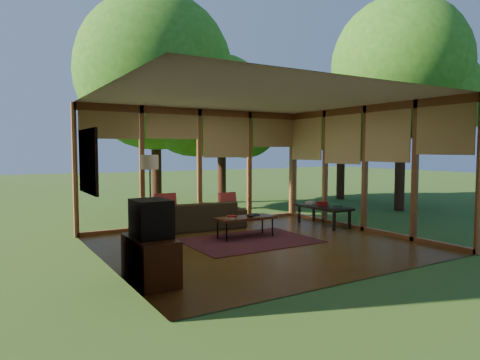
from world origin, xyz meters
TOP-DOWN VIEW (x-y plane):
  - floor at (0.00, 0.00)m, footprint 5.50×5.50m
  - ceiling at (0.00, 0.00)m, footprint 5.50×5.50m
  - wall_left at (-2.75, 0.00)m, footprint 0.04×5.00m
  - wall_front at (0.00, -2.50)m, footprint 5.50×0.04m
  - window_wall_back at (0.00, 2.50)m, footprint 5.50×0.12m
  - window_wall_right at (2.75, 0.00)m, footprint 0.12×5.00m
  - exterior_lawn at (8.00, 8.00)m, footprint 40.00×40.00m
  - tree_nw at (-0.02, 5.36)m, footprint 4.46×4.46m
  - tree_ne at (2.55, 6.17)m, footprint 3.20×3.20m
  - tree_se at (5.91, 1.67)m, footprint 3.84×3.84m
  - tree_far at (6.49, 4.71)m, footprint 2.64×2.64m
  - rug at (0.03, 0.36)m, footprint 2.43×1.72m
  - sofa at (-0.31, 2.00)m, footprint 2.16×1.01m
  - pillow_left at (-1.06, 1.95)m, footprint 0.45×0.24m
  - pillow_right at (0.44, 1.95)m, footprint 0.39×0.21m
  - ct_book_lower at (-0.23, 0.61)m, footprint 0.24×0.22m
  - ct_book_upper at (-0.23, 0.61)m, footprint 0.20×0.17m
  - ct_book_side at (0.37, 0.74)m, footprint 0.20×0.16m
  - ct_bowl at (0.17, 0.56)m, footprint 0.16×0.16m
  - media_cabinet at (-2.47, -1.11)m, footprint 0.50×1.00m
  - television at (-2.45, -1.11)m, footprint 0.45×0.55m
  - console_book_a at (2.40, 0.51)m, footprint 0.25×0.21m
  - console_book_b at (2.40, 0.96)m, footprint 0.27×0.24m
  - console_book_c at (2.40, 1.36)m, footprint 0.29×0.26m
  - floor_lamp at (-1.34, 2.08)m, footprint 0.36×0.36m
  - coffee_table at (0.12, 0.66)m, footprint 1.20×0.50m
  - side_console at (2.40, 0.91)m, footprint 0.60×1.40m
  - wall_painting at (-2.71, 1.40)m, footprint 0.06×1.35m

SIDE VIEW (x-z plane):
  - exterior_lawn at x=8.00m, z-range -0.01..-0.01m
  - floor at x=0.00m, z-range 0.00..0.00m
  - rug at x=0.03m, z-range 0.00..0.01m
  - media_cabinet at x=-2.47m, z-range 0.00..0.60m
  - sofa at x=-0.31m, z-range 0.00..0.61m
  - coffee_table at x=0.12m, z-range 0.18..0.60m
  - side_console at x=2.40m, z-range 0.18..0.64m
  - ct_book_side at x=0.37m, z-range 0.42..0.45m
  - ct_book_lower at x=-0.23m, z-range 0.42..0.45m
  - ct_bowl at x=0.17m, z-range 0.42..0.50m
  - ct_book_upper at x=-0.23m, z-range 0.45..0.49m
  - console_book_c at x=2.40m, z-range 0.45..0.52m
  - console_book_a at x=2.40m, z-range 0.46..0.53m
  - console_book_b at x=2.40m, z-range 0.45..0.56m
  - pillow_right at x=0.44m, z-range 0.37..0.78m
  - pillow_left at x=-1.06m, z-range 0.37..0.84m
  - television at x=-2.45m, z-range 0.60..1.10m
  - wall_left at x=-2.75m, z-range 0.00..2.70m
  - wall_front at x=0.00m, z-range 0.00..2.70m
  - window_wall_back at x=0.00m, z-range 0.00..2.70m
  - window_wall_right at x=2.75m, z-range 0.00..2.70m
  - floor_lamp at x=-1.34m, z-range 0.58..2.23m
  - wall_painting at x=-2.71m, z-range 0.98..2.12m
  - ceiling at x=0.00m, z-range 2.70..2.70m
  - tree_far at x=6.49m, z-range 0.77..4.99m
  - tree_ne at x=2.55m, z-range 0.85..5.77m
  - tree_nw at x=-0.02m, z-range 0.87..7.08m
  - tree_se at x=5.91m, z-range 1.10..7.17m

